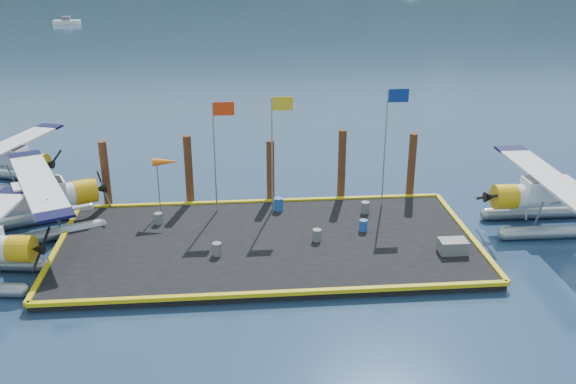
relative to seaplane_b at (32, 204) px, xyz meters
name	(u,v)px	position (x,y,z in m)	size (l,w,h in m)	color
ground	(268,248)	(11.71, -2.67, -1.64)	(4000.00, 4000.00, 0.00)	navy
dock	(267,244)	(11.71, -2.67, -1.44)	(20.00, 10.00, 0.40)	black
dock_bumpers	(267,239)	(11.71, -2.67, -1.15)	(20.25, 10.25, 0.18)	#C2AA0B
seaplane_b	(32,204)	(0.00, 0.00, 0.00)	(9.81, 10.33, 3.77)	gray
seaplane_c	(3,163)	(-3.68, 7.07, -0.11)	(9.17, 9.76, 3.51)	gray
seaplane_d	(554,198)	(26.57, -1.59, 0.01)	(9.60, 10.57, 3.78)	gray
drum_0	(159,218)	(6.25, -0.19, -0.95)	(0.41, 0.41, 0.58)	#58575C
drum_1	(317,235)	(14.10, -2.89, -0.95)	(0.42, 0.42, 0.59)	#58575C
drum_2	(363,225)	(16.57, -1.94, -0.95)	(0.41, 0.41, 0.57)	#1B4798
drum_3	(217,249)	(9.29, -3.98, -0.94)	(0.43, 0.43, 0.61)	#58575C
drum_4	(365,207)	(17.11, 0.25, -0.93)	(0.44, 0.44, 0.62)	#58575C
drum_5	(279,204)	(12.53, 1.03, -0.89)	(0.49, 0.49, 0.69)	#1B4798
crate	(453,246)	(20.27, -4.68, -0.92)	(1.28, 0.85, 0.64)	#58575C
flagpole_red	(218,140)	(9.42, 1.13, 2.75)	(1.14, 0.08, 6.00)	gray
flagpole_yellow	(276,137)	(12.41, 1.13, 2.87)	(1.14, 0.08, 6.20)	gray
flagpole_blue	(389,131)	(18.41, 1.13, 3.04)	(1.14, 0.08, 6.50)	gray
windsock	(166,163)	(6.68, 1.13, 1.59)	(1.40, 0.44, 3.12)	gray
piling_0	(106,177)	(3.21, 2.73, 0.36)	(0.44, 0.44, 4.00)	#432813
piling_1	(189,173)	(7.71, 2.73, 0.46)	(0.44, 0.44, 4.20)	#432813
piling_2	(271,173)	(12.21, 2.73, 0.26)	(0.44, 0.44, 3.80)	#432813
piling_3	(342,167)	(16.21, 2.73, 0.51)	(0.44, 0.44, 4.30)	#432813
piling_4	(411,168)	(20.21, 2.73, 0.36)	(0.44, 0.44, 4.00)	#432813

